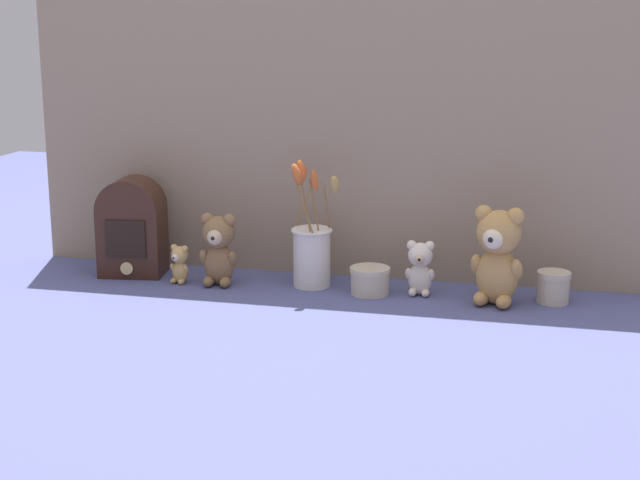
% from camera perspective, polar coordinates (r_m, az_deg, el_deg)
% --- Properties ---
extents(ground_plane, '(4.00, 4.00, 0.00)m').
position_cam_1_polar(ground_plane, '(2.47, -0.11, -2.98)').
color(ground_plane, '#4C5184').
extents(backdrop_wall, '(1.64, 0.02, 0.73)m').
position_cam_1_polar(backdrop_wall, '(2.55, 0.78, 5.91)').
color(backdrop_wall, gray).
rests_on(backdrop_wall, ground).
extents(teddy_bear_large, '(0.13, 0.12, 0.24)m').
position_cam_1_polar(teddy_bear_large, '(2.36, 10.29, -0.79)').
color(teddy_bear_large, tan).
rests_on(teddy_bear_large, ground).
extents(teddy_bear_medium, '(0.10, 0.09, 0.19)m').
position_cam_1_polar(teddy_bear_medium, '(2.51, -5.94, -0.47)').
color(teddy_bear_medium, olive).
rests_on(teddy_bear_medium, ground).
extents(teddy_bear_small, '(0.07, 0.07, 0.14)m').
position_cam_1_polar(teddy_bear_small, '(2.43, 5.84, -1.56)').
color(teddy_bear_small, beige).
rests_on(teddy_bear_small, ground).
extents(teddy_bear_tiny, '(0.06, 0.05, 0.10)m').
position_cam_1_polar(teddy_bear_tiny, '(2.55, -8.17, -1.35)').
color(teddy_bear_tiny, tan).
rests_on(teddy_bear_tiny, ground).
extents(flower_vase, '(0.14, 0.17, 0.33)m').
position_cam_1_polar(flower_vase, '(2.48, -0.49, -0.52)').
color(flower_vase, silver).
rests_on(flower_vase, ground).
extents(vintage_radio, '(0.18, 0.14, 0.26)m').
position_cam_1_polar(vintage_radio, '(2.64, -10.89, 0.81)').
color(vintage_radio, '#381E14').
rests_on(vintage_radio, ground).
extents(decorative_tin_tall, '(0.10, 0.10, 0.07)m').
position_cam_1_polar(decorative_tin_tall, '(2.44, 2.92, -2.36)').
color(decorative_tin_tall, beige).
rests_on(decorative_tin_tall, ground).
extents(decorative_tin_short, '(0.08, 0.08, 0.08)m').
position_cam_1_polar(decorative_tin_short, '(2.43, 13.42, -2.67)').
color(decorative_tin_short, beige).
rests_on(decorative_tin_short, ground).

